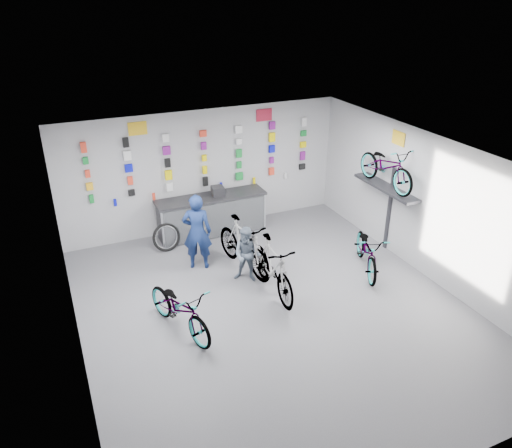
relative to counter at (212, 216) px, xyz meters
name	(u,v)px	position (x,y,z in m)	size (l,w,h in m)	color
floor	(274,310)	(0.00, -3.54, -0.49)	(8.00, 8.00, 0.00)	#4C4B50
ceiling	(277,160)	(0.00, -3.54, 2.51)	(8.00, 8.00, 0.00)	white
wall_back	(204,171)	(0.00, 0.46, 1.01)	(7.00, 7.00, 0.00)	#B5B5B7
wall_front	(431,393)	(0.00, -7.54, 1.01)	(7.00, 7.00, 0.00)	#B5B5B7
wall_left	(69,284)	(-3.50, -3.54, 1.01)	(8.00, 8.00, 0.00)	#B5B5B7
wall_right	(430,208)	(3.50, -3.54, 1.01)	(8.00, 8.00, 0.00)	#B5B5B7
counter	(212,216)	(0.00, 0.00, 0.00)	(2.70, 0.66, 1.00)	black
merch_wall	(206,159)	(0.04, 0.39, 1.33)	(5.56, 0.08, 1.57)	#148430
wall_bracket	(386,191)	(3.33, -2.34, 0.98)	(0.39, 1.90, 2.00)	#333338
sign_left	(138,129)	(-1.50, 0.44, 2.23)	(0.42, 0.02, 0.30)	yellow
sign_right	(264,115)	(1.60, 0.44, 2.23)	(0.42, 0.02, 0.30)	#B8213A
sign_side	(398,138)	(3.48, -2.34, 2.16)	(0.02, 0.40, 0.30)	yellow
bike_left	(180,308)	(-1.80, -3.42, -0.01)	(0.63, 1.82, 0.95)	gray
bike_center	(273,267)	(0.24, -2.97, 0.09)	(0.54, 1.92, 1.15)	gray
bike_right	(367,251)	(2.47, -3.00, -0.02)	(0.63, 1.79, 0.94)	gray
bike_service	(244,245)	(0.06, -1.90, 0.10)	(0.55, 1.94, 1.17)	gray
bike_wall	(386,166)	(3.25, -2.34, 1.57)	(0.63, 1.80, 0.95)	gray
clerk	(197,232)	(-0.81, -1.40, 0.37)	(0.62, 0.41, 1.71)	#122250
customer	(247,255)	(-0.04, -2.34, 0.12)	(0.59, 0.46, 1.21)	slate
spare_wheel	(166,237)	(-1.25, -0.37, -0.16)	(0.71, 0.34, 0.67)	black
register	(218,191)	(0.18, 0.01, 0.62)	(0.28, 0.30, 0.22)	black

